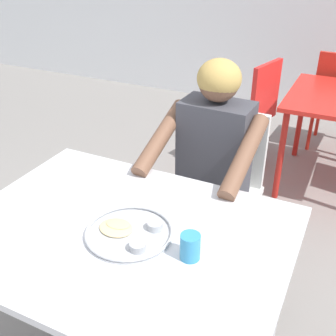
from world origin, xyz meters
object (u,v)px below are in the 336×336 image
object	(u,v)px
chair_foreground	(221,178)
diner_foreground	(207,163)
chair_red_left	(250,108)
drinking_cup	(190,246)
table_foreground	(122,245)
thali_tray	(130,232)

from	to	relation	value
chair_foreground	diner_foreground	distance (m)	0.30
diner_foreground	chair_red_left	distance (m)	1.35
drinking_cup	diner_foreground	world-z (taller)	diner_foreground
table_foreground	drinking_cup	world-z (taller)	drinking_cup
thali_tray	table_foreground	bearing A→B (deg)	169.11
chair_foreground	chair_red_left	world-z (taller)	chair_red_left
table_foreground	chair_foreground	bearing A→B (deg)	84.01
table_foreground	chair_red_left	bearing A→B (deg)	91.74
table_foreground	chair_foreground	size ratio (longest dim) A/B	1.36
table_foreground	diner_foreground	distance (m)	0.66
drinking_cup	chair_foreground	size ratio (longest dim) A/B	0.10
thali_tray	drinking_cup	world-z (taller)	drinking_cup
table_foreground	diner_foreground	bearing A→B (deg)	82.45
diner_foreground	thali_tray	bearing A→B (deg)	-93.65
diner_foreground	chair_red_left	world-z (taller)	diner_foreground
table_foreground	chair_foreground	xyz separation A→B (m)	(0.09, 0.87, -0.16)
thali_tray	chair_red_left	size ratio (longest dim) A/B	0.36
chair_foreground	chair_red_left	bearing A→B (deg)	97.82
chair_foreground	diner_foreground	bearing A→B (deg)	-91.40
table_foreground	thali_tray	bearing A→B (deg)	-10.89
thali_tray	chair_foreground	distance (m)	0.92
diner_foreground	chair_red_left	size ratio (longest dim) A/B	1.35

